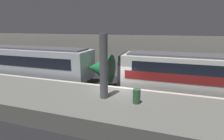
# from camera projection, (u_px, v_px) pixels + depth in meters

# --- Properties ---
(ground_plane) EXTENTS (120.00, 120.00, 0.00)m
(ground_plane) POSITION_uv_depth(u_px,v_px,m) (117.00, 100.00, 13.29)
(ground_plane) COLOR black
(platform) EXTENTS (40.00, 5.07, 1.11)m
(platform) POSITION_uv_depth(u_px,v_px,m) (106.00, 108.00, 10.82)
(platform) COLOR slate
(platform) RESTS_ON ground
(station_rear_barrier) EXTENTS (50.00, 0.15, 4.60)m
(station_rear_barrier) POSITION_uv_depth(u_px,v_px,m) (135.00, 57.00, 18.68)
(station_rear_barrier) COLOR #9E998E
(station_rear_barrier) RESTS_ON ground
(support_pillar_near) EXTENTS (0.49, 0.49, 3.97)m
(support_pillar_near) POSITION_uv_depth(u_px,v_px,m) (104.00, 67.00, 10.50)
(support_pillar_near) COLOR #56565B
(support_pillar_near) RESTS_ON platform
(train_modern) EXTENTS (23.73, 3.06, 3.47)m
(train_modern) POSITION_uv_depth(u_px,v_px,m) (5.00, 61.00, 18.98)
(train_modern) COLOR black
(train_modern) RESTS_ON ground
(trash_bin) EXTENTS (0.44, 0.44, 0.85)m
(trash_bin) POSITION_uv_depth(u_px,v_px,m) (137.00, 96.00, 10.08)
(trash_bin) COLOR #2D5B38
(trash_bin) RESTS_ON platform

